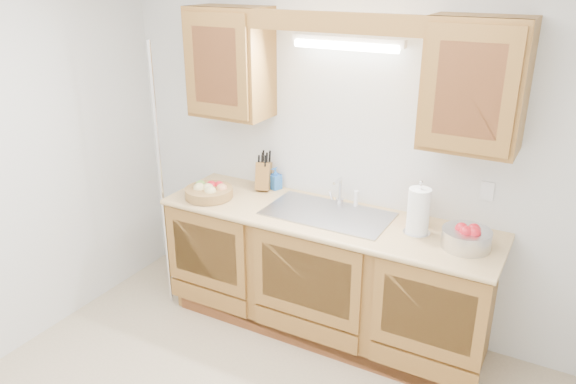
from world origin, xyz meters
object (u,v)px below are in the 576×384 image
Objects in this scene: fruit_basket at (209,191)px; knife_block at (264,175)px; paper_towel at (418,212)px; apple_bowl at (467,237)px.

knife_block is (0.26, 0.33, 0.06)m from fruit_basket.
fruit_basket is 1.28× the size of paper_towel.
knife_block is 0.80× the size of apple_bowl.
apple_bowl is (1.79, 0.10, 0.02)m from fruit_basket.
fruit_basket is 1.49m from paper_towel.
fruit_basket is at bearing -146.90° from knife_block.
paper_towel reaches higher than apple_bowl.
paper_towel is (1.48, 0.14, 0.10)m from fruit_basket.
fruit_basket is at bearing -174.45° from paper_towel.
knife_block is at bearing 52.12° from fruit_basket.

